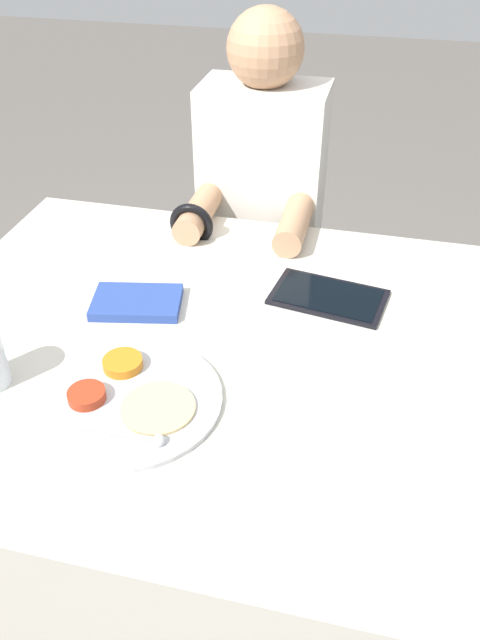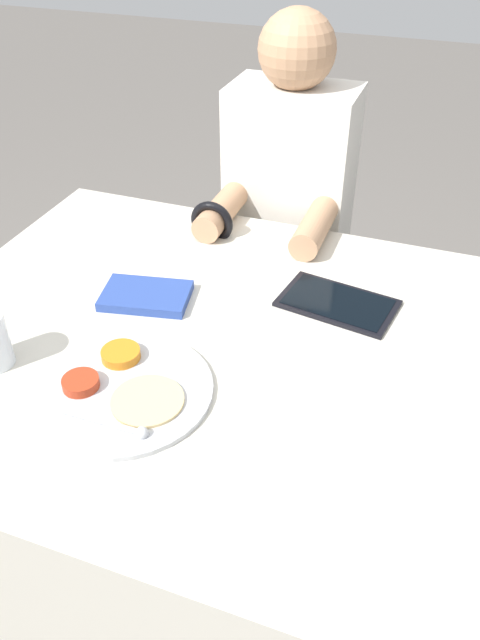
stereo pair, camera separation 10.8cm
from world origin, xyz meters
name	(u,v)px [view 1 (the left image)]	position (x,y,z in m)	size (l,w,h in m)	color
ground_plane	(213,557)	(0.00, 0.00, 0.00)	(12.00, 12.00, 0.00)	#605B56
dining_table	(208,465)	(0.00, 0.00, 0.37)	(1.18, 1.00, 0.75)	beige
thali_tray	(130,398)	(-0.08, -0.19, 0.75)	(0.32, 0.32, 0.03)	#B7BABF
red_notebook	(137,303)	(-0.16, 0.08, 0.76)	(0.20, 0.15, 0.02)	silver
tablet_device	(328,297)	(0.22, 0.20, 0.75)	(0.26, 0.18, 0.01)	black
person_diner	(260,247)	(-0.02, 0.64, 0.59)	(0.34, 0.42, 1.23)	black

